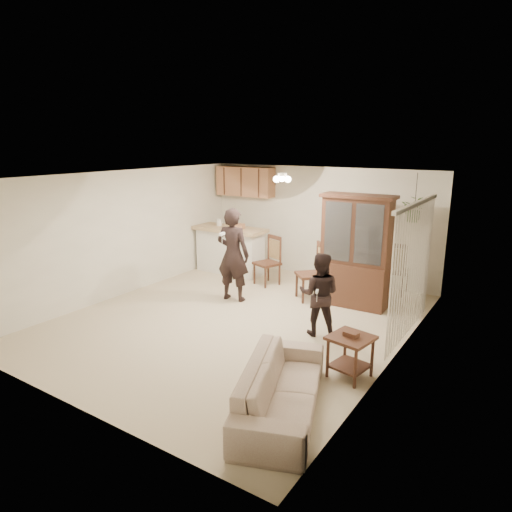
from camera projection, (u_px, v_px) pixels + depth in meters
The scene contains 23 objects.
floor at pixel (236, 320), 8.02m from camera, with size 6.50×6.50×0.00m, color #BDB28F.
ceiling at pixel (235, 176), 7.41m from camera, with size 5.50×6.50×0.02m, color silver.
wall_back at pixel (319, 223), 10.35m from camera, with size 5.50×0.02×2.50m, color beige.
wall_front at pixel (66, 308), 5.07m from camera, with size 5.50×0.02×2.50m, color beige.
wall_left at pixel (124, 233), 9.17m from camera, with size 0.02×6.50×2.50m, color beige.
wall_right at pixel (399, 276), 6.26m from camera, with size 0.02×6.50×2.50m, color beige.
breakfast_bar at pixel (230, 252), 10.79m from camera, with size 1.60×0.55×1.00m, color silver.
bar_top at pixel (230, 229), 10.65m from camera, with size 1.75×0.70×0.08m, color tan.
upper_cabinets at pixel (245, 181), 11.00m from camera, with size 1.50×0.34×0.70m, color #946040.
vertical_blinds at pixel (412, 271), 7.05m from camera, with size 0.06×2.30×2.10m, color silver, non-canonical shape.
ceiling_fixture at pixel (282, 178), 8.30m from camera, with size 0.36×0.36×0.20m, color #FFE6BF, non-canonical shape.
hanging_plant at pixel (415, 209), 8.30m from camera, with size 0.43×0.37×0.48m, color #2E6227.
plant_cord at pixel (416, 191), 8.22m from camera, with size 0.01×0.01×0.65m, color black.
sofa at pixel (282, 382), 5.24m from camera, with size 1.87×0.73×0.73m, color beige.
adult at pixel (233, 255), 8.83m from camera, with size 0.66×0.43×1.80m, color black.
child at pixel (319, 295), 7.27m from camera, with size 0.66×0.51×1.35m, color black.
china_hutch at pixel (356, 252), 8.48m from camera, with size 1.36×0.57×2.12m.
side_table at pixel (350, 356), 6.02m from camera, with size 0.61×0.61×0.64m.
chair_bar at pixel (267, 271), 9.92m from camera, with size 0.61×0.61×1.07m.
chair_hutch_left at pixel (310, 284), 8.99m from camera, with size 0.71×0.71×1.13m.
chair_hutch_right at pixel (395, 279), 9.34m from camera, with size 0.52×0.52×1.09m.
controller_adult at pixel (222, 234), 8.32m from camera, with size 0.05×0.16×0.05m, color white.
controller_child at pixel (317, 291), 6.94m from camera, with size 0.04×0.12×0.04m, color white.
Camera 1 is at (4.38, -6.10, 3.06)m, focal length 32.00 mm.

